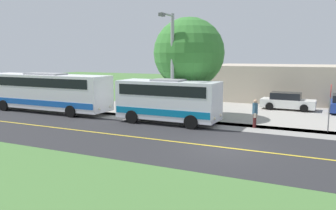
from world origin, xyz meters
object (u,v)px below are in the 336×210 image
(pedestrian_waiting, at_px, (213,112))
(street_light_pole, at_px, (172,63))
(stop_sign, at_px, (330,100))
(commercial_building, at_px, (327,84))
(parked_car_near, at_px, (287,102))
(pedestrian_with_bags, at_px, (255,112))
(transit_bus_rear, at_px, (46,91))
(tree_curbside, at_px, (189,53))
(shuttle_bus_front, at_px, (168,99))

(pedestrian_waiting, distance_m, street_light_pole, 4.33)
(stop_sign, relative_size, commercial_building, 0.12)
(parked_car_near, distance_m, commercial_building, 7.93)
(stop_sign, bearing_deg, pedestrian_with_bags, -82.18)
(street_light_pole, bearing_deg, transit_bus_rear, -88.29)
(transit_bus_rear, distance_m, commercial_building, 26.69)
(street_light_pole, height_order, parked_car_near, street_light_pole)
(stop_sign, height_order, commercial_building, commercial_building)
(transit_bus_rear, distance_m, tree_curbside, 12.08)
(pedestrian_with_bags, distance_m, parked_car_near, 8.69)
(stop_sign, bearing_deg, shuttle_bus_front, -80.96)
(pedestrian_waiting, xyz_separation_m, parked_car_near, (-9.04, 3.73, -0.16))
(transit_bus_rear, bearing_deg, shuttle_bus_front, 89.94)
(street_light_pole, relative_size, commercial_building, 0.32)
(parked_car_near, bearing_deg, pedestrian_with_bags, -6.88)
(transit_bus_rear, height_order, parked_car_near, transit_bus_rear)
(street_light_pole, bearing_deg, shuttle_bus_front, -13.18)
(shuttle_bus_front, distance_m, pedestrian_with_bags, 5.77)
(transit_bus_rear, distance_m, parked_car_near, 20.17)
(stop_sign, xyz_separation_m, tree_curbside, (-1.30, -9.59, 2.78))
(shuttle_bus_front, relative_size, pedestrian_waiting, 4.41)
(pedestrian_waiting, height_order, tree_curbside, tree_curbside)
(transit_bus_rear, xyz_separation_m, parked_car_near, (-9.60, 17.71, -1.05))
(street_light_pole, height_order, tree_curbside, tree_curbside)
(shuttle_bus_front, distance_m, pedestrian_waiting, 3.12)
(street_light_pole, distance_m, parked_car_near, 11.88)
(stop_sign, relative_size, street_light_pole, 0.39)
(transit_bus_rear, bearing_deg, pedestrian_waiting, 92.32)
(transit_bus_rear, distance_m, stop_sign, 20.99)
(tree_curbside, bearing_deg, stop_sign, 82.28)
(pedestrian_with_bags, bearing_deg, stop_sign, 97.82)
(shuttle_bus_front, relative_size, stop_sign, 2.45)
(street_light_pole, xyz_separation_m, tree_curbside, (-2.53, 0.24, 0.67))
(pedestrian_with_bags, bearing_deg, tree_curbside, -109.51)
(pedestrian_waiting, bearing_deg, street_light_pole, -85.33)
(pedestrian_waiting, height_order, stop_sign, stop_sign)
(transit_bus_rear, xyz_separation_m, pedestrian_waiting, (-0.57, 13.98, -0.89))
(commercial_building, bearing_deg, pedestrian_waiting, -22.37)
(pedestrian_waiting, xyz_separation_m, street_light_pole, (0.24, -2.88, 3.23))
(stop_sign, distance_m, parked_car_near, 8.76)
(pedestrian_with_bags, distance_m, pedestrian_waiting, 2.72)
(pedestrian_waiting, bearing_deg, commercial_building, 157.63)
(stop_sign, bearing_deg, street_light_pole, -82.86)
(pedestrian_with_bags, bearing_deg, commercial_building, 165.79)
(shuttle_bus_front, bearing_deg, transit_bus_rear, -90.06)
(shuttle_bus_front, bearing_deg, tree_curbside, 173.58)
(shuttle_bus_front, distance_m, transit_bus_rear, 11.02)
(shuttle_bus_front, distance_m, commercial_building, 19.45)
(tree_curbside, bearing_deg, commercial_building, 146.27)
(street_light_pole, distance_m, commercial_building, 19.25)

